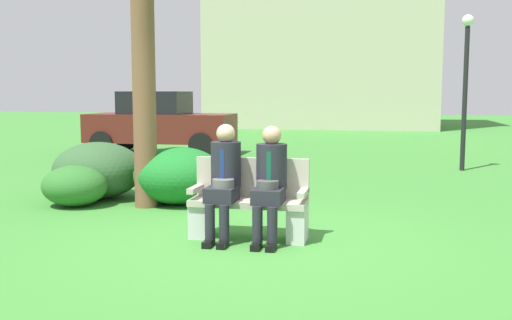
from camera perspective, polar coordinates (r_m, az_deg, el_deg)
ground_plane at (r=6.41m, az=-0.79°, el=-8.19°), size 80.00×80.00×0.00m
park_bench at (r=6.57m, az=-0.65°, el=-4.31°), size 1.31×0.44×0.90m
seated_man_left at (r=6.46m, az=-3.17°, el=-1.57°), size 0.34×0.72×1.29m
seated_man_right at (r=6.34m, az=1.38°, el=-1.78°), size 0.34×0.72×1.28m
shrub_near_bench at (r=8.66m, az=-7.58°, el=-1.52°), size 1.35×1.24×0.84m
shrub_mid_lawn at (r=9.38m, az=-15.25°, el=-0.97°), size 1.41×1.29×0.88m
shrub_far_lawn at (r=8.83m, az=-17.37°, el=-2.43°), size 0.95×0.87×0.59m
parked_car_near at (r=15.95m, az=-9.44°, el=3.63°), size 3.91×1.73×1.68m
street_lamp at (r=13.00m, az=19.90°, el=7.88°), size 0.24×0.24×3.25m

